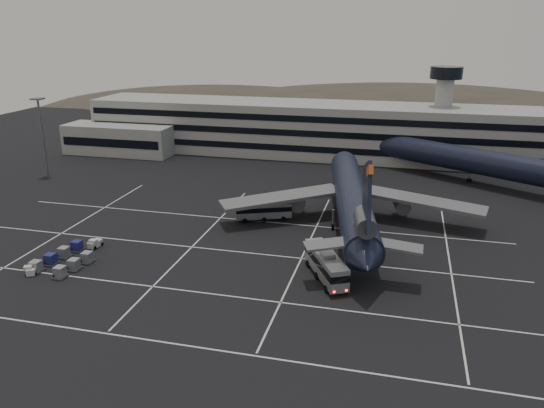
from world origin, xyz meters
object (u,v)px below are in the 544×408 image
(tug_a, at_px, (95,243))
(uld_cluster, at_px, (64,260))
(bus_near, at_px, (326,263))
(bus_far, at_px, (263,210))
(trijet_main, at_px, (352,199))

(tug_a, bearing_deg, uld_cluster, -89.31)
(bus_near, xyz_separation_m, tug_a, (-37.67, 1.76, -1.59))
(bus_near, bearing_deg, tug_a, 149.61)
(tug_a, bearing_deg, bus_far, 46.57)
(uld_cluster, bearing_deg, trijet_main, 33.14)
(bus_far, height_order, uld_cluster, bus_far)
(uld_cluster, bearing_deg, bus_near, 7.55)
(trijet_main, distance_m, tug_a, 43.67)
(trijet_main, relative_size, bus_near, 4.94)
(trijet_main, xyz_separation_m, bus_far, (-15.92, -0.32, -3.28))
(uld_cluster, bearing_deg, bus_far, 47.06)
(bus_near, bearing_deg, trijet_main, 58.65)
(trijet_main, bearing_deg, uld_cluster, -156.72)
(bus_far, xyz_separation_m, tug_a, (-23.08, -18.81, -1.29))
(trijet_main, relative_size, tug_a, 22.76)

